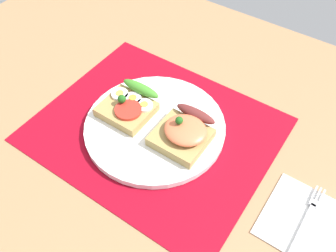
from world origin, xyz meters
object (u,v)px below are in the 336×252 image
at_px(sandwich_egg_tomato, 129,105).
at_px(napkin, 304,221).
at_px(plate, 155,126).
at_px(sandwich_salmon, 184,132).
at_px(fork, 306,220).

relative_size(sandwich_egg_tomato, napkin, 0.77).
bearing_deg(plate, napkin, -3.95).
height_order(plate, sandwich_salmon, sandwich_salmon).
relative_size(napkin, fork, 0.88).
bearing_deg(fork, napkin, -151.28).
bearing_deg(sandwich_egg_tomato, plate, -1.54).
distance_m(sandwich_egg_tomato, sandwich_salmon, 0.12).
bearing_deg(napkin, plate, 176.05).
relative_size(plate, sandwich_egg_tomato, 2.66).
bearing_deg(fork, sandwich_egg_tomato, 176.66).
bearing_deg(plate, sandwich_salmon, 0.95).
distance_m(sandwich_egg_tomato, napkin, 0.37).
distance_m(plate, fork, 0.31).
distance_m(plate, napkin, 0.30).
bearing_deg(sandwich_salmon, plate, -179.05).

